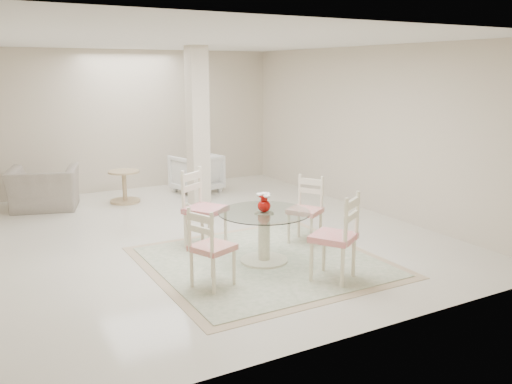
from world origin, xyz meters
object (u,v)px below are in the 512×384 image
dining_chair_east (307,204)px  dining_chair_north (201,203)px  column (198,130)px  recliner_taupe (44,189)px  dining_table (264,237)px  armchair_white (196,173)px  dining_chair_west (208,242)px  red_vase (264,202)px  side_table (125,188)px  dining_chair_south (340,231)px

dining_chair_east → dining_chair_north: size_ratio=0.87×
column → recliner_taupe: 2.81m
dining_table → armchair_white: 4.12m
dining_chair_west → recliner_taupe: 4.61m
column → red_vase: (-0.34, -2.77, -0.59)m
dining_chair_east → dining_chair_west: (-1.85, -0.84, -0.01)m
dining_chair_east → dining_chair_north: bearing=-142.5°
side_table → red_vase: bearing=-80.9°
dining_chair_east → recliner_taupe: dining_chair_east is taller
red_vase → recliner_taupe: (-1.94, 4.08, -0.41)m
dining_table → dining_chair_west: 1.03m
dining_chair_west → dining_chair_south: 1.45m
armchair_white → dining_chair_south: bearing=70.9°
recliner_taupe → side_table: size_ratio=1.90×
recliner_taupe → side_table: 1.34m
dining_chair_west → side_table: size_ratio=1.74×
dining_chair_west → dining_chair_north: bearing=-42.6°
dining_chair_north → armchair_white: bearing=36.4°
dining_chair_south → dining_table: bearing=-96.9°
dining_table → dining_chair_south: bearing=-65.2°
dining_table → red_vase: 0.44m
recliner_taupe → side_table: recliner_taupe is taller
dining_chair_north → side_table: dining_chair_north is taller
recliner_taupe → armchair_white: bearing=-164.1°
dining_chair_north → dining_chair_west: dining_chair_north is taller
column → dining_table: size_ratio=2.43×
red_vase → recliner_taupe: size_ratio=0.22×
red_vase → side_table: (-0.62, 3.90, -0.50)m
column → recliner_taupe: column is taller
dining_table → dining_chair_south: (0.43, -0.93, 0.26)m
red_vase → dining_chair_north: dining_chair_north is taller
column → dining_chair_south: size_ratio=2.42×
dining_chair_east → armchair_white: (-0.09, 3.62, -0.16)m
red_vase → armchair_white: (0.83, 4.04, -0.39)m
dining_table → red_vase: red_vase is taller
armchair_white → dining_chair_west: bearing=54.0°
dining_chair_east → side_table: dining_chair_east is taller
dining_table → dining_chair_west: (-0.93, -0.42, 0.20)m
dining_table → red_vase: bearing=-18.4°
armchair_white → side_table: armchair_white is taller
column → dining_table: (-0.34, -2.77, -1.02)m
dining_table → armchair_white: size_ratio=1.37×
column → side_table: bearing=130.5°
dining_table → side_table: bearing=99.1°
dining_chair_east → dining_table: bearing=-97.2°
dining_chair_north → armchair_white: (1.26, 3.11, -0.24)m
column → side_table: size_ratio=4.71×
dining_table → dining_chair_south: dining_chair_south is taller
dining_table → recliner_taupe: 4.52m
dining_chair_north → dining_chair_south: (0.86, -1.86, -0.02)m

